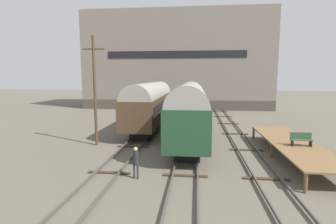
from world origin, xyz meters
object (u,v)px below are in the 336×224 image
at_px(train_car_green, 190,108).
at_px(bench, 301,139).
at_px(utility_pole, 95,90).
at_px(train_car_brown, 151,102).
at_px(person_worker, 136,159).

distance_m(train_car_green, bench, 9.71).
bearing_deg(utility_pole, train_car_brown, 68.74).
xyz_separation_m(train_car_brown, bench, (12.30, -11.35, -1.30)).
relative_size(train_car_green, person_worker, 9.21).
bearing_deg(train_car_brown, train_car_green, -50.58).
distance_m(train_car_green, utility_pole, 8.53).
bearing_deg(person_worker, train_car_green, 74.07).
bearing_deg(train_car_green, train_car_brown, 129.42).
distance_m(bench, utility_pole, 16.15).
relative_size(bench, utility_pole, 0.15).
bearing_deg(utility_pole, bench, -10.74).
distance_m(train_car_brown, utility_pole, 9.19).
xyz_separation_m(bench, person_worker, (-10.51, -4.08, -0.50)).
bearing_deg(utility_pole, train_car_green, 19.61).
height_order(train_car_brown, person_worker, train_car_brown).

